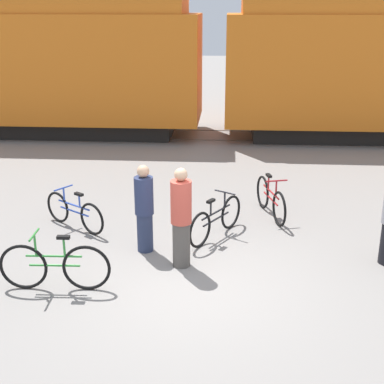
{
  "coord_description": "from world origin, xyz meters",
  "views": [
    {
      "loc": [
        0.55,
        -7.69,
        4.3
      ],
      "look_at": [
        -0.07,
        1.33,
        1.1
      ],
      "focal_mm": 50.0,
      "sensor_mm": 36.0,
      "label": 1
    }
  ],
  "objects": [
    {
      "name": "freight_train",
      "position": [
        0.0,
        10.35,
        2.86
      ],
      "size": [
        49.56,
        3.1,
        5.46
      ],
      "color": "black",
      "rests_on": "ground_plane"
    },
    {
      "name": "person_in_red",
      "position": [
        -0.2,
        0.61,
        0.88
      ],
      "size": [
        0.36,
        0.36,
        1.76
      ],
      "rotation": [
        0.0,
        0.0,
        0.33
      ],
      "color": "#514C47",
      "rests_on": "ground_plane"
    },
    {
      "name": "bicycle_green",
      "position": [
        -2.12,
        -0.35,
        0.4
      ],
      "size": [
        1.77,
        0.46,
        0.96
      ],
      "color": "black",
      "rests_on": "ground_plane"
    },
    {
      "name": "ground_plane",
      "position": [
        0.0,
        0.0,
        0.0
      ],
      "size": [
        80.0,
        80.0,
        0.0
      ],
      "primitive_type": "plane",
      "color": "gray"
    },
    {
      "name": "bicycle_maroon",
      "position": [
        1.48,
        3.01,
        0.38
      ],
      "size": [
        0.56,
        1.72,
        0.9
      ],
      "color": "black",
      "rests_on": "ground_plane"
    },
    {
      "name": "rail_far",
      "position": [
        0.0,
        11.07,
        0.01
      ],
      "size": [
        61.56,
        0.07,
        0.01
      ],
      "primitive_type": "cube",
      "color": "#4C4238",
      "rests_on": "ground_plane"
    },
    {
      "name": "bicycle_blue",
      "position": [
        -2.49,
        2.09,
        0.35
      ],
      "size": [
        1.43,
        1.0,
        0.81
      ],
      "color": "black",
      "rests_on": "ground_plane"
    },
    {
      "name": "rail_near",
      "position": [
        0.0,
        9.64,
        0.01
      ],
      "size": [
        61.56,
        0.07,
        0.01
      ],
      "primitive_type": "cube",
      "color": "#4C4238",
      "rests_on": "ground_plane"
    },
    {
      "name": "person_in_navy",
      "position": [
        -0.92,
        1.16,
        0.82
      ],
      "size": [
        0.34,
        0.34,
        1.64
      ],
      "rotation": [
        0.0,
        0.0,
        3.6
      ],
      "color": "#283351",
      "rests_on": "ground_plane"
    },
    {
      "name": "bicycle_black",
      "position": [
        0.36,
        1.84,
        0.37
      ],
      "size": [
        0.97,
        1.55,
        0.86
      ],
      "color": "black",
      "rests_on": "ground_plane"
    }
  ]
}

